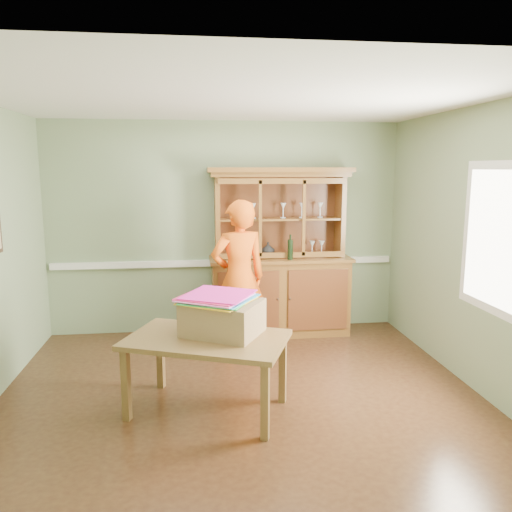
{
  "coord_description": "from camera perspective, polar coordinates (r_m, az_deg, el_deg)",
  "views": [
    {
      "loc": [
        -0.4,
        -4.4,
        2.11
      ],
      "look_at": [
        0.2,
        0.4,
        1.26
      ],
      "focal_mm": 35.0,
      "sensor_mm": 36.0,
      "label": 1
    }
  ],
  "objects": [
    {
      "name": "floor",
      "position": [
        4.9,
        -1.78,
        -15.54
      ],
      "size": [
        4.5,
        4.5,
        0.0
      ],
      "primitive_type": "plane",
      "color": "#4D3018",
      "rests_on": "ground"
    },
    {
      "name": "ceiling",
      "position": [
        4.46,
        -1.97,
        17.57
      ],
      "size": [
        4.5,
        4.5,
        0.0
      ],
      "primitive_type": "plane",
      "rotation": [
        3.14,
        0.0,
        0.0
      ],
      "color": "white",
      "rests_on": "wall_back"
    },
    {
      "name": "wall_back",
      "position": [
        6.46,
        -3.5,
        3.2
      ],
      "size": [
        4.5,
        0.0,
        4.5
      ],
      "primitive_type": "plane",
      "rotation": [
        1.57,
        0.0,
        0.0
      ],
      "color": "gray",
      "rests_on": "floor"
    },
    {
      "name": "wall_right",
      "position": [
        5.2,
        23.67,
        0.72
      ],
      "size": [
        0.0,
        4.0,
        4.0
      ],
      "primitive_type": "plane",
      "rotation": [
        1.57,
        0.0,
        -1.57
      ],
      "color": "gray",
      "rests_on": "floor"
    },
    {
      "name": "wall_front",
      "position": [
        2.55,
        2.29,
        -7.36
      ],
      "size": [
        4.5,
        0.0,
        4.5
      ],
      "primitive_type": "plane",
      "rotation": [
        -1.57,
        0.0,
        0.0
      ],
      "color": "gray",
      "rests_on": "floor"
    },
    {
      "name": "chair_rail",
      "position": [
        6.51,
        -3.45,
        -0.76
      ],
      "size": [
        4.41,
        0.05,
        0.08
      ],
      "primitive_type": "cube",
      "color": "white",
      "rests_on": "wall_back"
    },
    {
      "name": "window_panel",
      "position": [
        4.91,
        25.35,
        1.88
      ],
      "size": [
        0.03,
        0.96,
        1.36
      ],
      "color": "white",
      "rests_on": "wall_right"
    },
    {
      "name": "china_hutch",
      "position": [
        6.4,
        2.71,
        -2.33
      ],
      "size": [
        1.81,
        0.6,
        2.12
      ],
      "color": "brown",
      "rests_on": "floor"
    },
    {
      "name": "dining_table",
      "position": [
        4.4,
        -5.66,
        -10.21
      ],
      "size": [
        1.55,
        1.26,
        0.68
      ],
      "rotation": [
        0.0,
        0.0,
        -0.38
      ],
      "color": "brown",
      "rests_on": "floor"
    },
    {
      "name": "cardboard_box",
      "position": [
        4.41,
        -3.83,
        -7.03
      ],
      "size": [
        0.79,
        0.74,
        0.29
      ],
      "primitive_type": "cube",
      "rotation": [
        0.0,
        0.0,
        -0.51
      ],
      "color": "#906E4A",
      "rests_on": "dining_table"
    },
    {
      "name": "kite_stack",
      "position": [
        4.4,
        -4.42,
        -4.73
      ],
      "size": [
        0.74,
        0.74,
        0.05
      ],
      "rotation": [
        0.0,
        0.0,
        1.02
      ],
      "color": "yellow",
      "rests_on": "cardboard_box"
    },
    {
      "name": "person",
      "position": [
        5.64,
        -1.98,
        -2.55
      ],
      "size": [
        0.73,
        0.58,
        1.77
      ],
      "primitive_type": "imported",
      "rotation": [
        0.0,
        0.0,
        3.4
      ],
      "color": "#F45C0F",
      "rests_on": "floor"
    }
  ]
}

